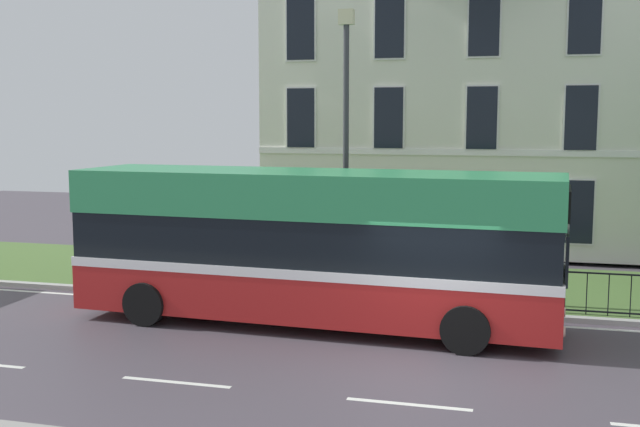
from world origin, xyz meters
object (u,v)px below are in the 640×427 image
at_px(georgian_townhouse, 491,90).
at_px(litter_bin, 467,279).
at_px(street_lamp_post, 346,135).
at_px(single_decker_bus, 313,245).

distance_m(georgian_townhouse, litter_bin, 12.30).
bearing_deg(litter_bin, georgian_townhouse, 90.41).
height_order(street_lamp_post, litter_bin, street_lamp_post).
xyz_separation_m(georgian_townhouse, street_lamp_post, (-2.90, -11.24, -1.45)).
relative_size(georgian_townhouse, single_decker_bus, 1.39).
relative_size(georgian_townhouse, street_lamp_post, 2.13).
height_order(single_decker_bus, litter_bin, single_decker_bus).
relative_size(single_decker_bus, litter_bin, 9.54).
relative_size(single_decker_bus, street_lamp_post, 1.53).
bearing_deg(litter_bin, single_decker_bus, -142.10).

